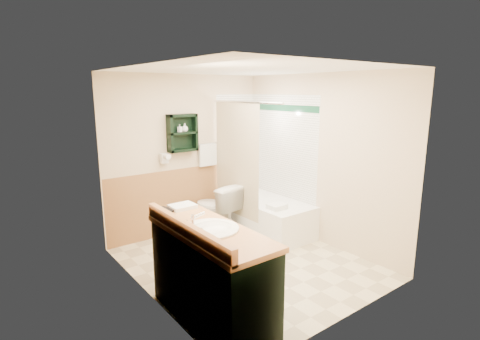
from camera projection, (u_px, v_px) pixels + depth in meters
name	position (u px, v px, depth m)	size (l,w,h in m)	color
floor	(246.00, 263.00, 4.78)	(3.00, 3.00, 0.00)	beige
back_wall	(185.00, 155.00, 5.71)	(2.60, 0.04, 2.40)	beige
left_wall	(144.00, 188.00, 3.75)	(0.04, 3.00, 2.40)	beige
right_wall	(320.00, 160.00, 5.31)	(0.04, 3.00, 2.40)	beige
ceiling	(247.00, 67.00, 4.27)	(2.60, 3.00, 0.04)	white
wainscot_left	(150.00, 252.00, 3.91)	(2.98, 2.98, 1.00)	#AB7645
wainscot_back	(188.00, 199.00, 5.83)	(2.58, 2.58, 1.00)	#AB7645
mirror_frame	(172.00, 167.00, 3.29)	(1.30, 1.30, 1.00)	brown
mirror_glass	(173.00, 167.00, 3.29)	(1.20, 1.20, 0.90)	white
tile_right	(281.00, 162.00, 5.90)	(1.50, 1.50, 2.10)	white
tile_back	(240.00, 158.00, 6.31)	(0.95, 0.95, 2.10)	white
tile_accent	(282.00, 108.00, 5.72)	(1.50, 1.50, 0.10)	#14462C
wall_shelf	(182.00, 133.00, 5.49)	(0.45, 0.15, 0.55)	black
hair_dryer	(164.00, 158.00, 5.41)	(0.10, 0.24, 0.18)	silver
towel_bar	(207.00, 143.00, 5.83)	(0.40, 0.06, 0.40)	silver
curtain_rod	(244.00, 102.00, 5.26)	(0.03, 0.03, 1.60)	silver
shower_curtain	(236.00, 160.00, 5.57)	(1.05, 1.05, 1.70)	beige
vanity	(212.00, 275.00, 3.53)	(0.59, 1.44, 0.91)	black
bathtub	(266.00, 216.00, 5.80)	(0.76, 1.50, 0.51)	white
toilet	(215.00, 209.00, 5.69)	(0.44, 0.80, 0.78)	white
counter_towel	(183.00, 206.00, 4.05)	(0.27, 0.21, 0.04)	silver
vanity_book	(160.00, 204.00, 3.86)	(0.16, 0.02, 0.21)	black
tub_towel	(277.00, 206.00, 5.32)	(0.25, 0.21, 0.07)	silver
soap_bottle_a	(180.00, 130.00, 5.45)	(0.05, 0.11, 0.05)	white
soap_bottle_b	(185.00, 128.00, 5.50)	(0.10, 0.12, 0.10)	white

